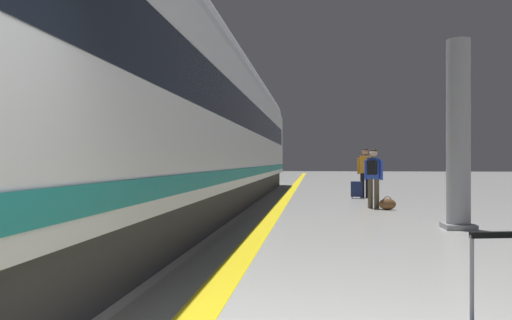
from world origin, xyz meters
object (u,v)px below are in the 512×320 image
object	(u,v)px
platform_pillar	(458,138)
passenger_near	(373,173)
passenger_mid	(365,169)
suitcase_mid	(357,189)
duffel_bag_near	(387,204)
high_speed_train	(156,100)

from	to	relation	value
platform_pillar	passenger_near	bearing A→B (deg)	106.18
passenger_mid	platform_pillar	distance (m)	7.93
passenger_mid	suitcase_mid	distance (m)	0.83
duffel_bag_near	suitcase_mid	size ratio (longest dim) A/B	0.75
passenger_near	passenger_mid	size ratio (longest dim) A/B	0.93
passenger_near	suitcase_mid	world-z (taller)	passenger_near
suitcase_mid	high_speed_train	bearing A→B (deg)	-120.79
duffel_bag_near	platform_pillar	world-z (taller)	platform_pillar
high_speed_train	suitcase_mid	distance (m)	9.24
suitcase_mid	passenger_near	bearing A→B (deg)	-87.83
high_speed_train	duffel_bag_near	world-z (taller)	high_speed_train
passenger_mid	platform_pillar	size ratio (longest dim) A/B	0.48
platform_pillar	suitcase_mid	bearing A→B (deg)	99.54
passenger_near	suitcase_mid	size ratio (longest dim) A/B	2.78
duffel_bag_near	suitcase_mid	xyz separation A→B (m)	(-0.46, 3.95, 0.17)
duffel_bag_near	passenger_mid	bearing A→B (deg)	91.93
high_speed_train	suitcase_mid	size ratio (longest dim) A/B	60.74
high_speed_train	passenger_mid	bearing A→B (deg)	58.58
passenger_near	duffel_bag_near	size ratio (longest dim) A/B	3.69
high_speed_train	duffel_bag_near	xyz separation A→B (m)	(5.06, 3.76, -2.35)
passenger_mid	platform_pillar	world-z (taller)	platform_pillar
duffel_bag_near	suitcase_mid	distance (m)	3.98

